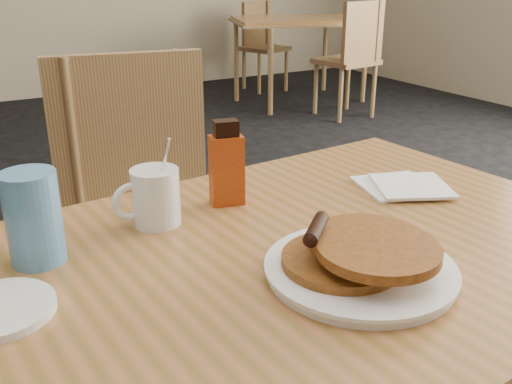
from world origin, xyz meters
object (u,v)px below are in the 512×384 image
Objects in this scene: main_table at (294,272)px; pancake_plate at (360,261)px; syrup_bottle at (227,166)px; coffee_mug at (154,196)px; blue_tumbler at (33,218)px; chair_main_far at (145,197)px; chair_neighbor_far at (261,38)px; neighbor_table at (301,23)px; chair_neighbor_near at (354,50)px.

main_table is 4.45× the size of pancake_plate.
coffee_mug is at bearing -159.51° from syrup_bottle.
blue_tumbler is at bearing -168.08° from coffee_mug.
chair_main_far is 1.12× the size of chair_neighbor_far.
syrup_bottle reaches higher than pancake_plate.
chair_neighbor_far is 5.12m from blue_tumbler.
pancake_plate is (-2.46, -3.81, 0.07)m from neighbor_table.
main_table is 0.77m from chair_main_far.
neighbor_table is at bearing 51.00° from blue_tumbler.
pancake_plate is at bearing -69.95° from syrup_bottle.
chair_neighbor_near is 6.42× the size of blue_tumbler.
neighbor_table is 0.73m from chair_neighbor_far.
main_table is 5.06m from chair_neighbor_far.
chair_neighbor_far is at bearing 90.72° from neighbor_table.
chair_main_far is at bearing 92.33° from pancake_plate.
pancake_plate is 1.78× the size of coffee_mug.
coffee_mug is at bearing -141.62° from chair_neighbor_near.
syrup_bottle is (0.15, 0.02, 0.02)m from coffee_mug.
chair_neighbor_far is 5.15m from pancake_plate.
chair_main_far is 6.06× the size of coffee_mug.
pancake_plate is (0.03, -0.12, 0.07)m from main_table.
blue_tumbler is at bearing -129.00° from neighbor_table.
blue_tumbler is at bearing -157.28° from syrup_bottle.
chair_neighbor_far is at bearing 58.11° from coffee_mug.
syrup_bottle reaches higher than chair_neighbor_far.
coffee_mug is at bearing -96.73° from chair_main_far.
chair_main_far is 0.59m from syrup_bottle.
neighbor_table is (2.49, 3.69, 0.00)m from main_table.
chair_main_far reaches higher than pancake_plate.
chair_main_far is at bearing 101.94° from syrup_bottle.
coffee_mug is 0.16m from syrup_bottle.
neighbor_table is at bearing 66.99° from syrup_bottle.
chair_main_far is at bearing -142.08° from chair_neighbor_far.
chair_main_far is 3.40× the size of pancake_plate.
chair_main_far is 3.35m from chair_neighbor_near.
pancake_plate is 0.49m from blue_tumbler.
chair_neighbor_far is (2.49, 3.64, -0.07)m from chair_main_far.
neighbor_table is 8.83× the size of coffee_mug.
syrup_bottle is (-2.50, -4.17, 0.32)m from chair_neighbor_far.
pancake_plate is at bearing -74.02° from main_table.
pancake_plate is at bearing -136.33° from chair_neighbor_near.
chair_neighbor_far is at bearing 56.06° from blue_tumbler.
chair_neighbor_far is 4.97m from coffee_mug.
coffee_mug is at bearing 128.59° from main_table.
chair_main_far reaches higher than syrup_bottle.
chair_neighbor_far is 5.22× the size of syrup_bottle.
pancake_plate is at bearing -136.25° from chair_neighbor_far.
syrup_bottle is (-0.01, 0.22, 0.12)m from main_table.
coffee_mug is (-2.65, -4.20, 0.30)m from chair_neighbor_far.
neighbor_table is 1.50× the size of chair_neighbor_near.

